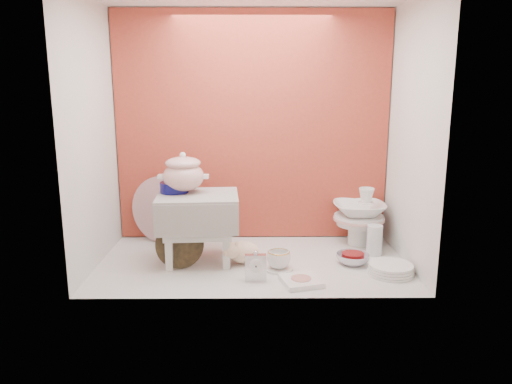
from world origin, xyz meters
TOP-DOWN VIEW (x-y plane):
  - ground at (0.00, 0.00)m, footprint 1.80×1.80m
  - niche_shell at (0.00, 0.18)m, footprint 1.86×1.03m
  - step_stool at (-0.32, 0.02)m, footprint 0.49×0.42m
  - soup_tureen at (-0.40, 0.07)m, footprint 0.30×0.30m
  - cobalt_bowl at (-0.46, 0.08)m, footprint 0.22×0.22m
  - floral_platter at (-0.59, 0.38)m, footprint 0.44×0.19m
  - blue_white_vase at (-0.49, 0.31)m, footprint 0.24×0.24m
  - lacquer_tray at (-0.42, -0.07)m, footprint 0.29×0.17m
  - mantel_clock at (0.02, -0.28)m, footprint 0.12×0.04m
  - plush_pig at (-0.05, -0.03)m, footprint 0.28×0.24m
  - teacup_saucer at (0.15, -0.13)m, footprint 0.21×0.21m
  - gold_rim_teacup at (0.15, -0.13)m, footprint 0.14×0.14m
  - lattice_dish at (0.26, -0.32)m, footprint 0.24×0.24m
  - dinner_plate_stack at (0.76, -0.20)m, footprint 0.31×0.31m
  - crystal_bowl at (0.59, -0.03)m, footprint 0.20×0.20m
  - clear_glass_vase at (0.75, 0.12)m, footprint 0.11×0.11m
  - porcelain_tower at (0.69, 0.32)m, footprint 0.44×0.44m

SIDE VIEW (x-z plane):
  - ground at x=0.00m, z-range 0.00..0.00m
  - teacup_saucer at x=0.15m, z-range 0.00..0.01m
  - lattice_dish at x=0.26m, z-range 0.00..0.03m
  - dinner_plate_stack at x=0.76m, z-range 0.00..0.06m
  - crystal_bowl at x=0.59m, z-range 0.00..0.06m
  - gold_rim_teacup at x=0.15m, z-range 0.01..0.11m
  - plush_pig at x=-0.05m, z-range 0.00..0.14m
  - mantel_clock at x=0.02m, z-range 0.00..0.17m
  - clear_glass_vase at x=0.75m, z-range 0.00..0.19m
  - blue_white_vase at x=-0.49m, z-range 0.00..0.23m
  - lacquer_tray at x=-0.42m, z-range 0.00..0.27m
  - porcelain_tower at x=0.69m, z-range 0.00..0.38m
  - step_stool at x=-0.32m, z-range 0.00..0.41m
  - floral_platter at x=-0.59m, z-range 0.00..0.44m
  - cobalt_bowl at x=-0.46m, z-range 0.41..0.47m
  - soup_tureen at x=-0.40m, z-range 0.41..0.65m
  - niche_shell at x=0.00m, z-range 0.17..1.70m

